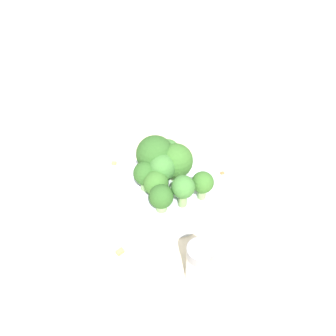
% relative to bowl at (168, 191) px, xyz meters
% --- Properties ---
extents(ground_plane, '(3.00, 3.00, 0.00)m').
position_rel_bowl_xyz_m(ground_plane, '(0.00, 0.00, -0.02)').
color(ground_plane, beige).
extents(bowl, '(0.16, 0.16, 0.03)m').
position_rel_bowl_xyz_m(bowl, '(0.00, 0.00, 0.00)').
color(bowl, silver).
rests_on(bowl, ground_plane).
extents(broccoli_floret_0, '(0.04, 0.04, 0.06)m').
position_rel_bowl_xyz_m(broccoli_floret_0, '(0.01, 0.00, 0.05)').
color(broccoli_floret_0, '#8EB770').
rests_on(broccoli_floret_0, bowl).
extents(broccoli_floret_1, '(0.03, 0.03, 0.04)m').
position_rel_bowl_xyz_m(broccoli_floret_1, '(0.02, 0.05, 0.04)').
color(broccoli_floret_1, '#84AD66').
rests_on(broccoli_floret_1, bowl).
extents(broccoli_floret_2, '(0.05, 0.05, 0.06)m').
position_rel_bowl_xyz_m(broccoli_floret_2, '(-0.01, -0.01, 0.05)').
color(broccoli_floret_2, '#84AD66').
rests_on(broccoli_floret_2, bowl).
extents(broccoli_floret_3, '(0.06, 0.06, 0.07)m').
position_rel_bowl_xyz_m(broccoli_floret_3, '(0.01, -0.03, 0.06)').
color(broccoli_floret_3, '#84AD66').
rests_on(broccoli_floret_3, bowl).
extents(broccoli_floret_4, '(0.03, 0.03, 0.05)m').
position_rel_bowl_xyz_m(broccoli_floret_4, '(-0.01, 0.04, 0.05)').
color(broccoli_floret_4, '#7A9E5B').
rests_on(broccoli_floret_4, bowl).
extents(broccoli_floret_5, '(0.03, 0.03, 0.05)m').
position_rel_bowl_xyz_m(broccoli_floret_5, '(-0.04, 0.04, 0.04)').
color(broccoli_floret_5, '#84AD66').
rests_on(broccoli_floret_5, bowl).
extents(broccoli_floret_6, '(0.04, 0.04, 0.05)m').
position_rel_bowl_xyz_m(broccoli_floret_6, '(-0.01, -0.05, 0.04)').
color(broccoli_floret_6, '#8EB770').
rests_on(broccoli_floret_6, bowl).
extents(broccoli_floret_7, '(0.04, 0.04, 0.05)m').
position_rel_bowl_xyz_m(broccoli_floret_7, '(0.03, 0.00, 0.04)').
color(broccoli_floret_7, '#8EB770').
rests_on(broccoli_floret_7, bowl).
extents(broccoli_floret_8, '(0.04, 0.04, 0.05)m').
position_rel_bowl_xyz_m(broccoli_floret_8, '(0.02, 0.02, 0.04)').
color(broccoli_floret_8, '#7A9E5B').
rests_on(broccoli_floret_8, bowl).
extents(pepper_shaker, '(0.03, 0.03, 0.07)m').
position_rel_bowl_xyz_m(pepper_shaker, '(-0.01, 0.14, 0.02)').
color(pepper_shaker, silver).
rests_on(pepper_shaker, ground_plane).
extents(almond_crumb_0, '(0.01, 0.01, 0.01)m').
position_rel_bowl_xyz_m(almond_crumb_0, '(0.08, -0.10, -0.01)').
color(almond_crumb_0, tan).
rests_on(almond_crumb_0, ground_plane).
extents(almond_crumb_1, '(0.01, 0.01, 0.01)m').
position_rel_bowl_xyz_m(almond_crumb_1, '(-0.08, -0.07, -0.01)').
color(almond_crumb_1, olive).
rests_on(almond_crumb_1, ground_plane).
extents(almond_crumb_2, '(0.01, 0.01, 0.01)m').
position_rel_bowl_xyz_m(almond_crumb_2, '(0.09, 0.09, -0.01)').
color(almond_crumb_2, tan).
rests_on(almond_crumb_2, ground_plane).
extents(almond_crumb_3, '(0.01, 0.01, 0.01)m').
position_rel_bowl_xyz_m(almond_crumb_3, '(-0.10, -0.04, -0.01)').
color(almond_crumb_3, olive).
rests_on(almond_crumb_3, ground_plane).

